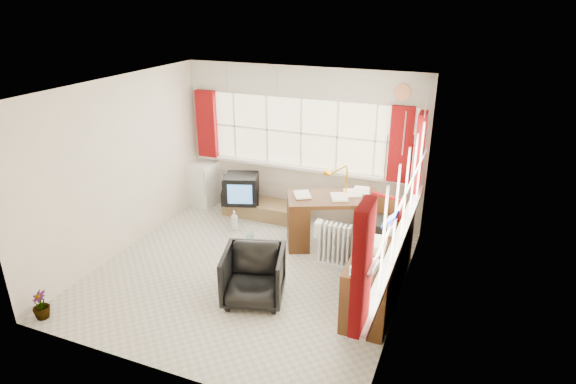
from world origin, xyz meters
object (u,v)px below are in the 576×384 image
at_px(desk, 333,218).
at_px(mini_fridge, 203,183).
at_px(radiator, 334,250).
at_px(tv_bench, 265,209).
at_px(desk_lamp, 347,174).
at_px(office_chair, 254,276).
at_px(credenza, 380,265).
at_px(crt_tv, 242,189).
at_px(task_chair, 381,232).

distance_m(desk, mini_fridge, 2.68).
xyz_separation_m(radiator, tv_bench, (-1.58, 1.17, -0.15)).
relative_size(desk_lamp, office_chair, 0.62).
xyz_separation_m(desk_lamp, credenza, (0.79, -1.17, -0.70)).
height_order(desk_lamp, mini_fridge, desk_lamp).
bearing_deg(credenza, tv_bench, 146.30).
bearing_deg(desk, credenza, -47.16).
xyz_separation_m(desk_lamp, crt_tv, (-1.86, 0.24, -0.61)).
distance_m(desk_lamp, credenza, 1.57).
bearing_deg(mini_fridge, task_chair, -17.22).
bearing_deg(desk, crt_tv, 166.64).
bearing_deg(desk, office_chair, -105.20).
distance_m(desk, crt_tv, 1.77).
distance_m(tv_bench, mini_fridge, 1.28).
xyz_separation_m(task_chair, tv_bench, (-2.15, 0.97, -0.44)).
distance_m(desk, radiator, 0.70).
height_order(office_chair, radiator, office_chair).
xyz_separation_m(crt_tv, mini_fridge, (-0.88, 0.20, -0.10)).
bearing_deg(office_chair, desk, 58.11).
relative_size(task_chair, radiator, 1.60).
height_order(desk, credenza, credenza).
xyz_separation_m(desk, tv_bench, (-1.36, 0.53, -0.30)).
bearing_deg(tv_bench, credenza, -33.70).
relative_size(credenza, tv_bench, 1.43).
distance_m(office_chair, tv_bench, 2.44).
height_order(desk, mini_fridge, desk).
distance_m(task_chair, tv_bench, 2.40).
bearing_deg(tv_bench, mini_fridge, 176.35).
height_order(desk, office_chair, desk).
bearing_deg(radiator, desk, 108.96).
bearing_deg(credenza, desk, 132.84).
relative_size(desk_lamp, credenza, 0.23).
distance_m(desk, desk_lamp, 0.70).
relative_size(desk_lamp, task_chair, 0.43).
height_order(office_chair, mini_fridge, mini_fridge).
xyz_separation_m(credenza, tv_bench, (-2.28, 1.52, -0.27)).
xyz_separation_m(credenza, mini_fridge, (-3.53, 1.60, -0.01)).
bearing_deg(credenza, office_chair, -151.89).
height_order(task_chair, tv_bench, task_chair).
bearing_deg(credenza, desk_lamp, 124.08).
bearing_deg(crt_tv, radiator, -28.44).
bearing_deg(mini_fridge, tv_bench, -3.65).
relative_size(radiator, credenza, 0.33).
relative_size(desk, crt_tv, 2.29).
bearing_deg(office_chair, radiator, 40.97).
distance_m(office_chair, crt_tv, 2.49).
relative_size(radiator, tv_bench, 0.48).
bearing_deg(office_chair, credenza, 11.43).
distance_m(credenza, mini_fridge, 3.87).
xyz_separation_m(desk_lamp, task_chair, (0.66, -0.62, -0.53)).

